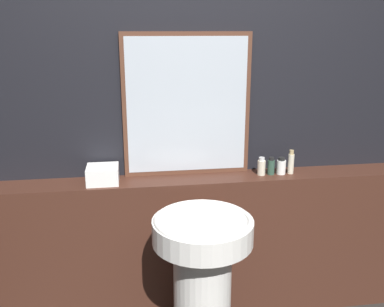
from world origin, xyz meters
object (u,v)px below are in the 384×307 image
object	(u,v)px
body_wash_bottle	(291,163)
conditioner_bottle	(271,166)
pedestal_sink	(202,280)
towel_stack	(103,174)
lotion_bottle	(281,166)
mirror	(187,106)
shampoo_bottle	(261,167)

from	to	relation	value
body_wash_bottle	conditioner_bottle	bearing A→B (deg)	-180.00
pedestal_sink	body_wash_bottle	bearing A→B (deg)	37.41
pedestal_sink	towel_stack	xyz separation A→B (m)	(-0.50, 0.48, 0.43)
towel_stack	conditioner_bottle	world-z (taller)	conditioner_bottle
conditioner_bottle	lotion_bottle	xyz separation A→B (m)	(0.06, 0.00, -0.00)
mirror	shampoo_bottle	size ratio (longest dim) A/B	7.60
shampoo_bottle	lotion_bottle	bearing A→B (deg)	0.00
pedestal_sink	lotion_bottle	size ratio (longest dim) A/B	8.43
pedestal_sink	towel_stack	size ratio (longest dim) A/B	4.90
shampoo_bottle	body_wash_bottle	bearing A→B (deg)	0.00
pedestal_sink	mirror	world-z (taller)	mirror
shampoo_bottle	body_wash_bottle	xyz separation A→B (m)	(0.18, 0.00, 0.02)
conditioner_bottle	lotion_bottle	size ratio (longest dim) A/B	1.04
towel_stack	lotion_bottle	bearing A→B (deg)	0.00
conditioner_bottle	towel_stack	bearing A→B (deg)	180.00
towel_stack	lotion_bottle	xyz separation A→B (m)	(1.06, 0.00, -0.00)
mirror	conditioner_bottle	bearing A→B (deg)	-10.51
pedestal_sink	towel_stack	distance (m)	0.82
pedestal_sink	conditioner_bottle	world-z (taller)	conditioner_bottle
towel_stack	body_wash_bottle	xyz separation A→B (m)	(1.12, 0.00, 0.02)
towel_stack	shampoo_bottle	world-z (taller)	shampoo_bottle
shampoo_bottle	body_wash_bottle	size ratio (longest dim) A/B	0.74
pedestal_sink	body_wash_bottle	xyz separation A→B (m)	(0.62, 0.48, 0.45)
mirror	pedestal_sink	bearing A→B (deg)	-90.01
shampoo_bottle	lotion_bottle	world-z (taller)	shampoo_bottle
towel_stack	conditioner_bottle	size ratio (longest dim) A/B	1.65
mirror	body_wash_bottle	size ratio (longest dim) A/B	5.66
mirror	lotion_bottle	world-z (taller)	mirror
shampoo_bottle	mirror	bearing A→B (deg)	168.09
conditioner_bottle	lotion_bottle	distance (m)	0.06
towel_stack	mirror	bearing A→B (deg)	10.51
mirror	conditioner_bottle	xyz separation A→B (m)	(0.50, -0.09, -0.37)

